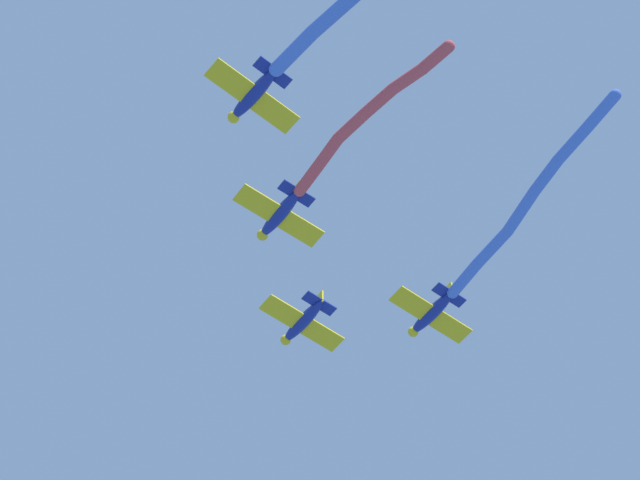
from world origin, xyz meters
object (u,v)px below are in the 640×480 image
at_px(airplane_left_wing, 279,215).
at_px(airplane_right_wing, 431,314).
at_px(airplane_slot, 253,95).
at_px(airplane_lead, 302,322).

distance_m(airplane_left_wing, airplane_right_wing, 14.05).
height_order(airplane_left_wing, airplane_slot, airplane_left_wing).
xyz_separation_m(airplane_lead, airplane_left_wing, (-7.07, 6.27, 0.00)).
bearing_deg(airplane_slot, airplane_lead, -48.85).
distance_m(airplane_lead, airplane_slot, 18.91).
relative_size(airplane_left_wing, airplane_right_wing, 1.00).
xyz_separation_m(airplane_right_wing, airplane_slot, (-8.65, 20.23, -0.60)).
height_order(airplane_lead, airplane_left_wing, same).
xyz_separation_m(airplane_lead, airplane_right_wing, (-5.49, -7.69, 0.30)).
relative_size(airplane_lead, airplane_slot, 0.99).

